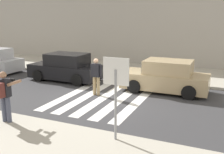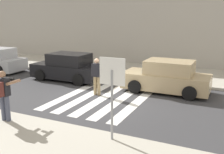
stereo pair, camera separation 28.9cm
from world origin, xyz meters
The scene contains 13 objects.
ground_plane centered at (0.00, 0.00, 0.00)m, with size 120.00×120.00×0.00m, color #38383A.
sidewalk_far centered at (0.00, 6.00, 0.07)m, with size 60.00×4.80×0.14m, color #B2AD9E.
building_facade_far centered at (0.00, 10.40, 3.21)m, with size 56.00×4.00×6.43m, color #ADA89E.
crosswalk_stripe_0 centered at (-1.60, 0.20, 0.00)m, with size 0.44×5.20×0.01m, color silver.
crosswalk_stripe_1 centered at (-0.80, 0.20, 0.00)m, with size 0.44×5.20×0.01m, color silver.
crosswalk_stripe_2 centered at (0.00, 0.20, 0.00)m, with size 0.44×5.20×0.01m, color silver.
crosswalk_stripe_3 centered at (0.80, 0.20, 0.00)m, with size 0.44×5.20×0.01m, color silver.
crosswalk_stripe_4 centered at (1.60, 0.20, 0.00)m, with size 0.44×5.20×0.01m, color silver.
stop_sign centered at (2.20, -3.59, 1.87)m, with size 0.76×0.08×2.38m.
photographer_with_backpack centered at (-1.64, -3.91, 1.17)m, with size 0.60×0.86×1.72m.
pedestrian_crossing centered at (-0.47, 0.43, 0.97)m, with size 0.58×0.26×1.72m.
parked_car_black centered at (-3.36, 2.30, 0.73)m, with size 4.10×1.92×1.55m.
parked_car_tan centered at (2.33, 2.30, 0.73)m, with size 4.10×1.92×1.55m.
Camera 2 is at (5.17, -9.90, 3.62)m, focal length 42.00 mm.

